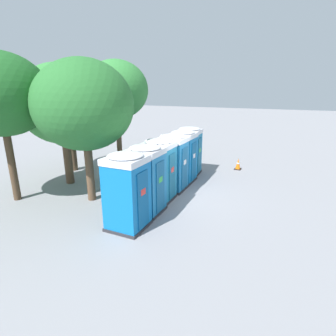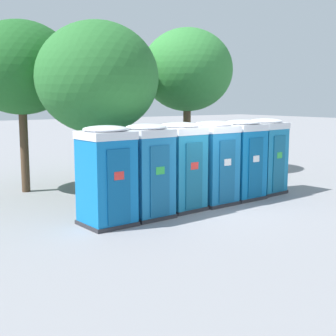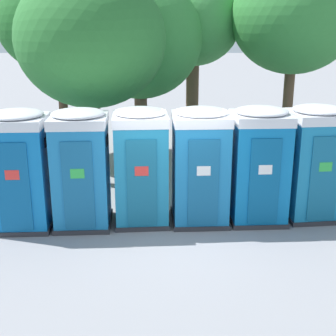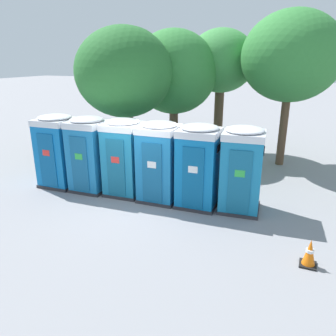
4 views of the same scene
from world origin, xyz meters
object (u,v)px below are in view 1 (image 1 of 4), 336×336
Objects in this scene: traffic_cone at (238,164)px; portapotty_4 at (183,156)px; street_tree_2 at (84,106)px; portapotty_2 at (159,170)px; portapotty_3 at (173,162)px; portapotty_5 at (189,151)px; street_tree_0 at (116,90)px; street_tree_1 at (62,105)px; street_tree_3 at (0,95)px; street_tree_4 at (66,94)px; portapotty_1 at (146,179)px; portapotty_0 at (127,191)px.

portapotty_4 is at bearing 148.29° from traffic_cone.
portapotty_2 is at bearing -61.35° from street_tree_2.
portapotty_3 is 1.00× the size of portapotty_5.
street_tree_0 reaches higher than street_tree_1.
portapotty_5 is (2.53, 0.27, 0.00)m from portapotty_3.
street_tree_3 is at bearing -178.34° from street_tree_0.
street_tree_0 is 9.63× the size of traffic_cone.
street_tree_4 is at bearing 15.39° from street_tree_3.
traffic_cone is at bearing -39.84° from street_tree_3.
street_tree_4 reaches higher than street_tree_1.
portapotty_1 is 7.35m from traffic_cone.
street_tree_0 is 1.07× the size of street_tree_3.
portapotty_0 is 3.81m from portapotty_3.
portapotty_3 is at bearing -52.23° from street_tree_3.
portapotty_0 is 8.24m from street_tree_4.
street_tree_2 is 9.09m from traffic_cone.
portapotty_2 is 6.20m from traffic_cone.
street_tree_0 reaches higher than street_tree_3.
street_tree_0 reaches higher than traffic_cone.
portapotty_0 is at bearing -113.62° from street_tree_2.
street_tree_1 is at bearing 66.19° from portapotty_0.
portapotty_2 is 3.97× the size of traffic_cone.
street_tree_4 is (4.17, 1.15, -0.03)m from street_tree_3.
portapotty_4 is 6.47m from street_tree_0.
street_tree_0 reaches higher than portapotty_1.
portapotty_1 is at bearing -176.08° from portapotty_4.
street_tree_4 is (-1.13, 6.28, 2.89)m from portapotty_4.
portapotty_0 is at bearing -175.14° from portapotty_5.
portapotty_3 is 7.01m from street_tree_0.
street_tree_0 is 7.22m from street_tree_3.
traffic_cone is (3.27, -2.02, -0.97)m from portapotty_4.
portapotty_3 is at bearing 0.86° from portapotty_2.
portapotty_4 is at bearing -79.79° from street_tree_4.
portapotty_2 is at bearing -129.29° from street_tree_0.
street_tree_2 is (-0.08, 2.62, 2.53)m from portapotty_1.
street_tree_4 is (1.68, 1.51, 0.42)m from street_tree_1.
portapotty_1 is 0.46× the size of street_tree_1.
portapotty_4 reaches higher than traffic_cone.
street_tree_4 reaches higher than portapotty_0.
street_tree_4 is at bearing 54.94° from street_tree_2.
street_tree_4 is at bearing 59.30° from portapotty_0.
street_tree_0 is at bearing 59.62° from portapotty_3.
portapotty_0 is at bearing -87.52° from street_tree_3.
traffic_cone is (2.01, -2.21, -0.97)m from portapotty_5.
street_tree_1 is at bearing -137.95° from street_tree_4.
portapotty_3 is 0.46× the size of street_tree_2.
street_tree_2 is 4.80m from street_tree_4.
street_tree_4 is at bearing 111.43° from portapotty_5.
street_tree_0 is at bearing 1.66° from street_tree_3.
portapotty_3 is at bearing -43.00° from street_tree_2.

